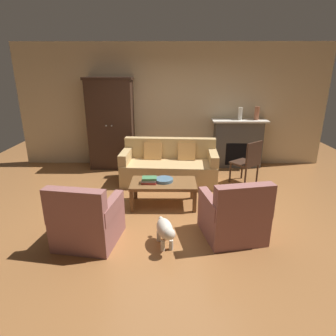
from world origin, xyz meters
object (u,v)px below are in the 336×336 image
at_px(armoire, 111,124).
at_px(side_chair_wooden, 248,160).
at_px(couch, 169,167).
at_px(book_stack, 149,180).
at_px(armchair_near_left, 87,221).
at_px(mantel_vase_terracotta, 257,113).
at_px(mantel_vase_cream, 240,114).
at_px(dog, 165,230).
at_px(armchair_near_right, 234,217).
at_px(fireplace, 238,143).
at_px(fruit_bowl, 164,180).
at_px(coffee_table, 163,185).

distance_m(armoire, side_chair_wooden, 3.16).
distance_m(armoire, couch, 1.79).
relative_size(book_stack, armchair_near_left, 0.29).
bearing_deg(mantel_vase_terracotta, armoire, -178.97).
bearing_deg(mantel_vase_cream, mantel_vase_terracotta, 0.00).
bearing_deg(dog, armchair_near_right, 14.35).
relative_size(armoire, couch, 1.05).
bearing_deg(fireplace, armchair_near_right, -102.99).
bearing_deg(fireplace, armchair_near_left, -129.39).
xyz_separation_m(armchair_near_left, dog, (1.04, -0.09, -0.07)).
height_order(fireplace, dog, fireplace).
height_order(couch, armchair_near_left, armchair_near_left).
height_order(armchair_near_left, side_chair_wooden, side_chair_wooden).
bearing_deg(armchair_near_left, fireplace, 50.61).
distance_m(book_stack, dog, 1.24).
distance_m(fireplace, book_stack, 2.92).
bearing_deg(mantel_vase_cream, armchair_near_right, -103.06).
bearing_deg(mantel_vase_cream, armchair_near_left, -129.55).
height_order(armchair_near_right, dog, armchair_near_right).
height_order(book_stack, armchair_near_right, armchair_near_right).
bearing_deg(dog, fruit_bowl, 91.99).
distance_m(fireplace, armoire, 2.99).
relative_size(fruit_bowl, armchair_near_right, 0.35).
distance_m(fireplace, mantel_vase_terracotta, 0.80).
relative_size(fireplace, book_stack, 4.96).
distance_m(mantel_vase_cream, dog, 3.87).
xyz_separation_m(mantel_vase_terracotta, armchair_near_right, (-1.10, -3.11, -0.95)).
xyz_separation_m(fruit_bowl, mantel_vase_terracotta, (2.08, 2.08, 0.82)).
bearing_deg(side_chair_wooden, armoire, 159.16).
relative_size(armoire, side_chair_wooden, 2.29).
xyz_separation_m(coffee_table, side_chair_wooden, (1.67, 0.95, 0.15)).
height_order(armchair_near_right, side_chair_wooden, side_chair_wooden).
bearing_deg(mantel_vase_terracotta, armchair_near_right, -109.50).
bearing_deg(book_stack, coffee_table, 11.12).
xyz_separation_m(couch, book_stack, (-0.33, -1.15, 0.15)).
height_order(mantel_vase_cream, dog, mantel_vase_cream).
bearing_deg(couch, coffee_table, -94.89).
bearing_deg(armoire, couch, -35.55).
bearing_deg(coffee_table, couch, 85.11).
height_order(book_stack, mantel_vase_cream, mantel_vase_cream).
distance_m(coffee_table, mantel_vase_cream, 2.86).
bearing_deg(fireplace, coffee_table, -128.61).
distance_m(couch, dog, 2.34).
relative_size(fireplace, coffee_table, 1.15).
bearing_deg(fruit_bowl, armchair_near_right, -46.54).
height_order(couch, coffee_table, couch).
height_order(mantel_vase_cream, armchair_near_right, mantel_vase_cream).
distance_m(fruit_bowl, mantel_vase_terracotta, 3.06).
height_order(fruit_bowl, book_stack, book_stack).
distance_m(couch, coffee_table, 1.11).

